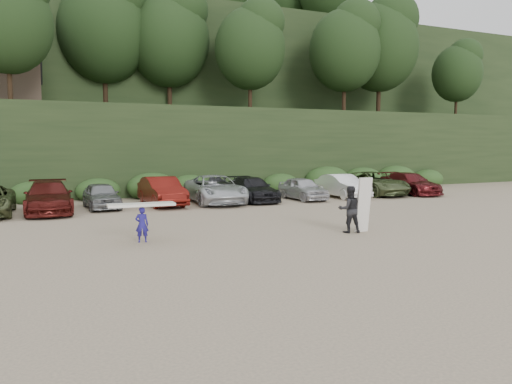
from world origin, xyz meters
name	(u,v)px	position (x,y,z in m)	size (l,w,h in m)	color
ground	(280,232)	(0.00, 0.00, 0.00)	(120.00, 120.00, 0.00)	tan
hillside_backdrop	(120,68)	(-0.26, 35.93, 11.22)	(90.00, 41.50, 28.00)	black
parked_cars	(194,191)	(-0.43, 9.98, 0.76)	(33.34, 6.28, 1.62)	#9A999E
child_surfer	(142,216)	(-5.32, 0.16, 0.93)	(2.32, 0.77, 1.37)	navy
adult_surfer	(351,209)	(2.46, -1.21, 0.92)	(1.37, 0.91, 2.14)	black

